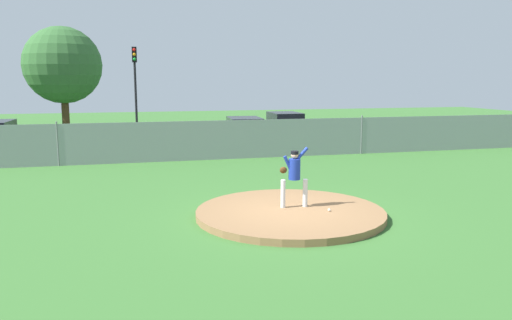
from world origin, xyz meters
name	(u,v)px	position (x,y,z in m)	size (l,w,h in m)	color
ground_plane	(241,175)	(0.00, 6.00, 0.00)	(80.00, 80.00, 0.00)	#386B2D
asphalt_strip	(206,147)	(0.00, 14.50, 0.00)	(44.00, 7.00, 0.01)	#2B2B2D
pitchers_mound	(290,213)	(0.00, 0.00, 0.09)	(5.07, 5.07, 0.18)	olive
pitcher_youth	(294,173)	(0.18, 0.24, 1.14)	(0.79, 0.32, 1.66)	silver
baseball	(329,210)	(0.95, -0.42, 0.22)	(0.07, 0.07, 0.07)	white
chainlink_fence	(221,140)	(0.00, 10.00, 0.90)	(35.29, 0.07, 1.90)	gray
parked_car_charcoal	(285,129)	(4.67, 14.99, 0.84)	(1.87, 4.33, 1.77)	#232328
parked_car_white	(245,132)	(2.07, 14.08, 0.77)	(2.17, 4.62, 1.60)	silver
traffic_light_near	(135,78)	(-3.59, 18.58, 3.75)	(0.28, 0.46, 5.55)	black
tree_broad_left	(63,65)	(-8.18, 23.50, 4.58)	(5.10, 5.10, 7.15)	#4C331E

